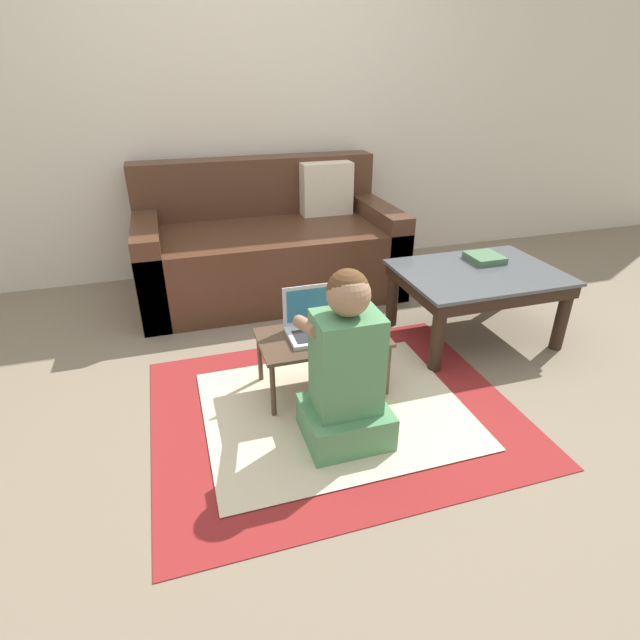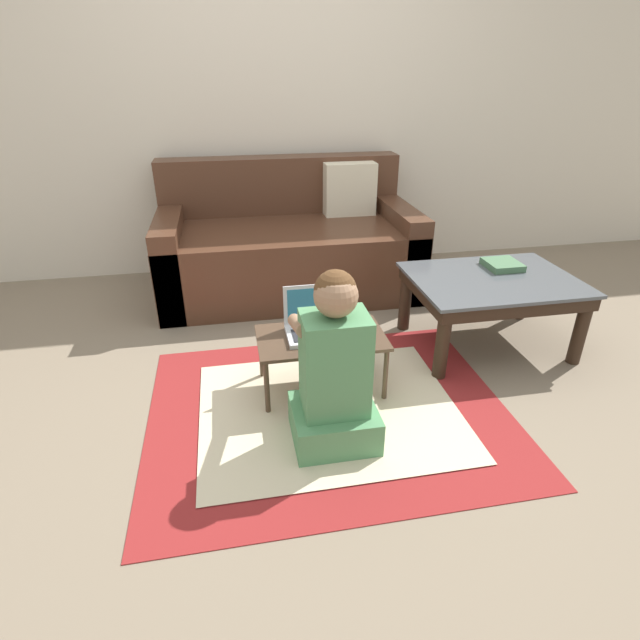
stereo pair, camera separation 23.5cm
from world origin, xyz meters
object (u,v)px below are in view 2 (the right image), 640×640
Objects in this scene: laptop at (313,327)px; book_on_table at (502,265)px; computer_mouse at (353,329)px; person_seated at (334,373)px; couch at (288,246)px; coffee_table at (492,289)px; laptop_desk at (321,342)px.

laptop is 1.35× the size of book_on_table.
person_seated reaches higher than computer_mouse.
person_seated is at bearing -146.06° from book_on_table.
book_on_table is (1.09, -0.92, 0.12)m from couch.
coffee_table is 1.19m from person_seated.
laptop_desk is 0.08m from laptop.
book_on_table reaches higher than computer_mouse.
couch is at bearing 96.03° from computer_mouse.
coffee_table is 4.58× the size of book_on_table.
couch is at bearing 87.74° from laptop.
laptop_desk is 2.33× the size of laptop.
couch is 1.68m from person_seated.
laptop_desk is 5.55× the size of computer_mouse.
computer_mouse is (0.14, -1.29, 0.01)m from couch.
person_seated is at bearing -92.89° from laptop_desk.
laptop reaches higher than laptop_desk.
laptop is 0.19m from computer_mouse.
book_on_table is at bearing 21.47° from computer_mouse.
laptop is 0.34× the size of person_seated.
laptop is at bearing -92.26° from couch.
laptop_desk is 1.19m from book_on_table.
laptop is at bearing 135.62° from laptop_desk.
person_seated is 4.01× the size of book_on_table.
coffee_table is at bearing 12.43° from laptop.
laptop_desk is (-0.99, -0.26, -0.08)m from coffee_table.
couch is at bearing 88.71° from person_seated.
laptop_desk is (-0.02, -1.30, -0.04)m from couch.
coffee_table is at bearing 14.48° from laptop_desk.
book_on_table reaches higher than coffee_table.
laptop is (-0.03, 0.03, 0.07)m from laptop_desk.
laptop is (-0.05, -1.27, 0.03)m from couch.
book_on_table is at bearing 33.94° from person_seated.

